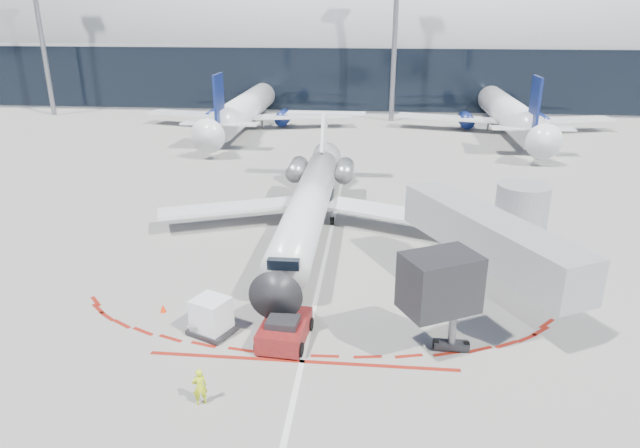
# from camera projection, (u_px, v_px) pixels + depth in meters

# --- Properties ---
(ground) EXTENTS (260.00, 260.00, 0.00)m
(ground) POSITION_uv_depth(u_px,v_px,m) (325.00, 257.00, 36.22)
(ground) COLOR slate
(ground) RESTS_ON ground
(apron_centerline) EXTENTS (0.25, 40.00, 0.01)m
(apron_centerline) POSITION_uv_depth(u_px,v_px,m) (328.00, 245.00, 38.08)
(apron_centerline) COLOR silver
(apron_centerline) RESTS_ON ground
(apron_stop_bar) EXTENTS (14.00, 0.25, 0.01)m
(apron_stop_bar) POSITION_uv_depth(u_px,v_px,m) (302.00, 361.00, 25.52)
(apron_stop_bar) COLOR maroon
(apron_stop_bar) RESTS_ON ground
(terminal_building) EXTENTS (150.00, 24.15, 24.00)m
(terminal_building) POSITION_uv_depth(u_px,v_px,m) (361.00, 50.00, 93.70)
(terminal_building) COLOR gray
(terminal_building) RESTS_ON ground
(jet_bridge) EXTENTS (10.03, 15.20, 4.90)m
(jet_bridge) POSITION_uv_depth(u_px,v_px,m) (497.00, 237.00, 31.45)
(jet_bridge) COLOR gray
(jet_bridge) RESTS_ON ground
(light_mast_west) EXTENTS (0.70, 0.70, 25.00)m
(light_mast_west) POSITION_uv_depth(u_px,v_px,m) (40.00, 26.00, 80.65)
(light_mast_west) COLOR slate
(light_mast_west) RESTS_ON ground
(light_mast_centre) EXTENTS (0.70, 0.70, 25.00)m
(light_mast_centre) POSITION_uv_depth(u_px,v_px,m) (395.00, 27.00, 76.03)
(light_mast_centre) COLOR slate
(light_mast_centre) RESTS_ON ground
(regional_jet) EXTENTS (22.08, 27.22, 6.82)m
(regional_jet) POSITION_uv_depth(u_px,v_px,m) (311.00, 200.00, 39.88)
(regional_jet) COLOR silver
(regional_jet) RESTS_ON ground
(pushback_tug) EXTENTS (2.48, 5.29, 1.35)m
(pushback_tug) POSITION_uv_depth(u_px,v_px,m) (285.00, 330.00, 26.93)
(pushback_tug) COLOR #590C13
(pushback_tug) RESTS_ON ground
(ramp_worker) EXTENTS (0.70, 0.62, 1.62)m
(ramp_worker) POSITION_uv_depth(u_px,v_px,m) (200.00, 387.00, 22.52)
(ramp_worker) COLOR #C3D916
(ramp_worker) RESTS_ON ground
(uld_container) EXTENTS (2.50, 2.35, 1.86)m
(uld_container) POSITION_uv_depth(u_px,v_px,m) (211.00, 317.00, 27.42)
(uld_container) COLOR black
(uld_container) RESTS_ON ground
(safety_cone_left) EXTENTS (0.32, 0.32, 0.44)m
(safety_cone_left) POSITION_uv_depth(u_px,v_px,m) (163.00, 308.00, 29.62)
(safety_cone_left) COLOR #FF3105
(safety_cone_left) RESTS_ON ground
(safety_cone_right) EXTENTS (0.40, 0.40, 0.56)m
(safety_cone_right) POSITION_uv_depth(u_px,v_px,m) (266.00, 323.00, 28.13)
(safety_cone_right) COLOR #FF3105
(safety_cone_right) RESTS_ON ground
(bg_airliner_0) EXTENTS (32.15, 34.04, 10.40)m
(bg_airliner_0) POSITION_uv_depth(u_px,v_px,m) (247.00, 87.00, 74.76)
(bg_airliner_0) COLOR silver
(bg_airliner_0) RESTS_ON ground
(bg_airliner_1) EXTENTS (32.23, 34.12, 10.43)m
(bg_airliner_1) POSITION_uv_depth(u_px,v_px,m) (507.00, 90.00, 72.25)
(bg_airliner_1) COLOR silver
(bg_airliner_1) RESTS_ON ground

